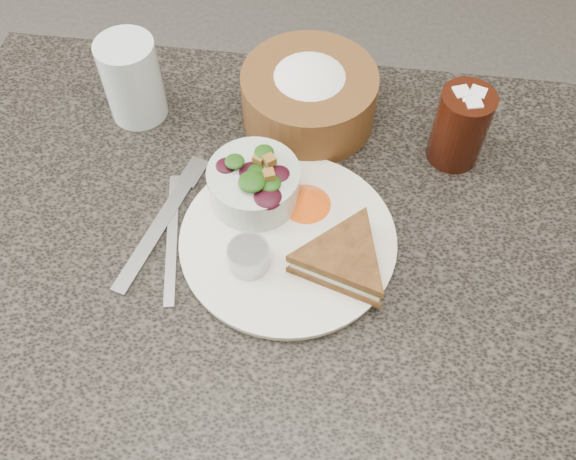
# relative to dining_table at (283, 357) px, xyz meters

# --- Properties ---
(floor) EXTENTS (6.00, 6.00, 0.00)m
(floor) POSITION_rel_dining_table_xyz_m (0.00, 0.00, -0.38)
(floor) COLOR #4D4B48
(floor) RESTS_ON ground
(dining_table) EXTENTS (1.00, 0.70, 0.75)m
(dining_table) POSITION_rel_dining_table_xyz_m (0.00, 0.00, 0.00)
(dining_table) COLOR black
(dining_table) RESTS_ON floor
(dinner_plate) EXTENTS (0.27, 0.27, 0.01)m
(dinner_plate) POSITION_rel_dining_table_xyz_m (0.01, 0.00, 0.38)
(dinner_plate) COLOR silver
(dinner_plate) RESTS_ON dining_table
(sandwich) EXTENTS (0.18, 0.18, 0.04)m
(sandwich) POSITION_rel_dining_table_xyz_m (0.08, -0.03, 0.41)
(sandwich) COLOR brown
(sandwich) RESTS_ON dinner_plate
(salad_bowl) EXTENTS (0.15, 0.15, 0.07)m
(salad_bowl) POSITION_rel_dining_table_xyz_m (-0.04, 0.06, 0.42)
(salad_bowl) COLOR #ADBCB3
(salad_bowl) RESTS_ON dinner_plate
(dressing_ramekin) EXTENTS (0.07, 0.07, 0.03)m
(dressing_ramekin) POSITION_rel_dining_table_xyz_m (-0.03, -0.04, 0.40)
(dressing_ramekin) COLOR #9EA0A6
(dressing_ramekin) RESTS_ON dinner_plate
(orange_wedge) EXTENTS (0.09, 0.09, 0.03)m
(orange_wedge) POSITION_rel_dining_table_xyz_m (0.03, 0.06, 0.40)
(orange_wedge) COLOR #FC5710
(orange_wedge) RESTS_ON dinner_plate
(fork) EXTENTS (0.07, 0.20, 0.01)m
(fork) POSITION_rel_dining_table_xyz_m (-0.16, -0.00, 0.38)
(fork) COLOR gray
(fork) RESTS_ON dining_table
(knife) EXTENTS (0.05, 0.20, 0.00)m
(knife) POSITION_rel_dining_table_xyz_m (-0.14, -0.01, 0.38)
(knife) COLOR #A0A2A5
(knife) RESTS_ON dining_table
(bread_basket) EXTENTS (0.21, 0.21, 0.11)m
(bread_basket) POSITION_rel_dining_table_xyz_m (0.01, 0.23, 0.43)
(bread_basket) COLOR brown
(bread_basket) RESTS_ON dining_table
(cola_glass) EXTENTS (0.09, 0.09, 0.13)m
(cola_glass) POSITION_rel_dining_table_xyz_m (0.22, 0.18, 0.44)
(cola_glass) COLOR black
(cola_glass) RESTS_ON dining_table
(water_glass) EXTENTS (0.09, 0.09, 0.12)m
(water_glass) POSITION_rel_dining_table_xyz_m (-0.24, 0.20, 0.44)
(water_glass) COLOR silver
(water_glass) RESTS_ON dining_table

